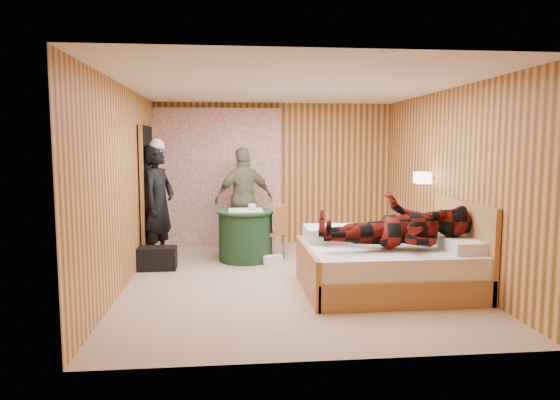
{
  "coord_description": "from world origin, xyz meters",
  "views": [
    {
      "loc": [
        -0.78,
        -6.36,
        1.76
      ],
      "look_at": [
        -0.15,
        0.04,
        1.05
      ],
      "focal_mm": 32.0,
      "sensor_mm": 36.0,
      "label": 1
    }
  ],
  "objects": [
    {
      "name": "floor",
      "position": [
        0.0,
        0.0,
        0.0
      ],
      "size": [
        4.2,
        5.0,
        0.01
      ],
      "primitive_type": "cube",
      "color": "tan",
      "rests_on": "ground"
    },
    {
      "name": "ceiling",
      "position": [
        0.0,
        0.0,
        2.5
      ],
      "size": [
        4.2,
        5.0,
        0.01
      ],
      "primitive_type": "cube",
      "color": "white",
      "rests_on": "wall_back"
    },
    {
      "name": "wall_back",
      "position": [
        0.0,
        2.5,
        1.25
      ],
      "size": [
        4.2,
        0.02,
        2.5
      ],
      "primitive_type": "cube",
      "color": "#E39557",
      "rests_on": "floor"
    },
    {
      "name": "wall_left",
      "position": [
        -2.1,
        0.0,
        1.25
      ],
      "size": [
        0.02,
        5.0,
        2.5
      ],
      "primitive_type": "cube",
      "color": "#E39557",
      "rests_on": "floor"
    },
    {
      "name": "wall_right",
      "position": [
        2.1,
        0.0,
        1.25
      ],
      "size": [
        0.02,
        5.0,
        2.5
      ],
      "primitive_type": "cube",
      "color": "#E39557",
      "rests_on": "floor"
    },
    {
      "name": "curtain",
      "position": [
        -1.0,
        2.43,
        1.2
      ],
      "size": [
        2.2,
        0.08,
        2.4
      ],
      "primitive_type": "cube",
      "color": "white",
      "rests_on": "floor"
    },
    {
      "name": "doorway",
      "position": [
        -2.06,
        1.4,
        1.02
      ],
      "size": [
        0.06,
        0.9,
        2.05
      ],
      "primitive_type": "cube",
      "color": "black",
      "rests_on": "floor"
    },
    {
      "name": "wall_lamp",
      "position": [
        1.92,
        0.45,
        1.3
      ],
      "size": [
        0.26,
        0.24,
        0.16
      ],
      "color": "gold",
      "rests_on": "wall_right"
    },
    {
      "name": "bed",
      "position": [
        1.12,
        -0.55,
        0.31
      ],
      "size": [
        2.0,
        1.57,
        1.08
      ],
      "color": "#BB804C",
      "rests_on": "floor"
    },
    {
      "name": "nightstand",
      "position": [
        1.88,
        0.19,
        0.28
      ],
      "size": [
        0.41,
        0.56,
        0.54
      ],
      "color": "#BB804C",
      "rests_on": "floor"
    },
    {
      "name": "round_table",
      "position": [
        -0.56,
        1.18,
        0.39
      ],
      "size": [
        0.88,
        0.88,
        0.78
      ],
      "color": "#1E4225",
      "rests_on": "floor"
    },
    {
      "name": "chair_far",
      "position": [
        -0.56,
        1.87,
        0.54
      ],
      "size": [
        0.45,
        0.45,
        0.93
      ],
      "rotation": [
        0.0,
        0.0,
        -0.07
      ],
      "color": "#BB804C",
      "rests_on": "floor"
    },
    {
      "name": "chair_near",
      "position": [
        -0.12,
        1.14,
        0.5
      ],
      "size": [
        0.54,
        0.54,
        0.86
      ],
      "rotation": [
        0.0,
        0.0,
        -2.15
      ],
      "color": "#BB804C",
      "rests_on": "floor"
    },
    {
      "name": "duffel_bag",
      "position": [
        -1.85,
        0.71,
        0.16
      ],
      "size": [
        0.57,
        0.31,
        0.32
      ],
      "primitive_type": "cube",
      "rotation": [
        0.0,
        0.0,
        0.0
      ],
      "color": "black",
      "rests_on": "floor"
    },
    {
      "name": "sneaker_left",
      "position": [
        -0.18,
        0.88,
        0.06
      ],
      "size": [
        0.31,
        0.2,
        0.13
      ],
      "primitive_type": "cube",
      "rotation": [
        0.0,
        0.0,
        0.29
      ],
      "color": "white",
      "rests_on": "floor"
    },
    {
      "name": "sneaker_right",
      "position": [
        -0.55,
        0.92,
        0.06
      ],
      "size": [
        0.29,
        0.13,
        0.13
      ],
      "primitive_type": "cube",
      "rotation": [
        0.0,
        0.0,
        0.04
      ],
      "color": "white",
      "rests_on": "floor"
    },
    {
      "name": "woman_standing",
      "position": [
        -1.85,
        1.1,
        0.89
      ],
      "size": [
        0.64,
        0.76,
        1.78
      ],
      "primitive_type": "imported",
      "rotation": [
        0.0,
        0.0,
        1.18
      ],
      "color": "black",
      "rests_on": "floor"
    },
    {
      "name": "man_at_table",
      "position": [
        -0.56,
        1.91,
        0.86
      ],
      "size": [
        1.09,
        0.74,
        1.72
      ],
      "primitive_type": "imported",
      "rotation": [
        0.0,
        0.0,
        3.49
      ],
      "color": "#706F4A",
      "rests_on": "floor"
    },
    {
      "name": "man_on_bed",
      "position": [
        1.15,
        -0.78,
        0.97
      ],
      "size": [
        0.86,
        0.67,
        1.77
      ],
      "primitive_type": "imported",
      "rotation": [
        0.0,
        1.57,
        0.0
      ],
      "color": "#640E09",
      "rests_on": "bed"
    },
    {
      "name": "book_lower",
      "position": [
        1.88,
        0.14,
        0.55
      ],
      "size": [
        0.25,
        0.28,
        0.02
      ],
      "primitive_type": "imported",
      "rotation": [
        0.0,
        0.0,
        0.5
      ],
      "color": "white",
      "rests_on": "nightstand"
    },
    {
      "name": "book_upper",
      "position": [
        1.88,
        0.14,
        0.57
      ],
      "size": [
        0.24,
        0.27,
        0.02
      ],
      "primitive_type": "imported",
      "rotation": [
        0.0,
        0.0,
        -0.39
      ],
      "color": "white",
      "rests_on": "nightstand"
    },
    {
      "name": "cup_nightstand",
      "position": [
        1.88,
        0.32,
        0.58
      ],
      "size": [
        0.1,
        0.1,
        0.09
      ],
      "primitive_type": "imported",
      "rotation": [
        0.0,
        0.0,
        -0.0
      ],
      "color": "white",
      "rests_on": "nightstand"
    },
    {
      "name": "cup_table",
      "position": [
        -0.46,
        1.13,
        0.83
      ],
      "size": [
        0.14,
        0.14,
        0.1
      ],
      "primitive_type": "imported",
      "rotation": [
        0.0,
        0.0,
        0.14
      ],
      "color": "white",
      "rests_on": "round_table"
    }
  ]
}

